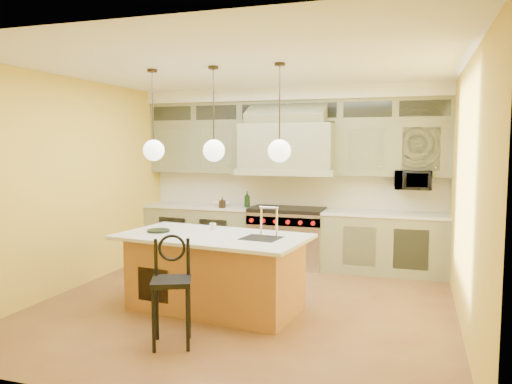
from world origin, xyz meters
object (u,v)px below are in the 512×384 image
(kitchen_island, at_px, (215,271))
(range, at_px, (287,236))
(microwave, at_px, (413,180))
(counter_stool, at_px, (172,284))

(kitchen_island, bearing_deg, range, 90.12)
(range, bearing_deg, microwave, 3.12)
(range, distance_m, counter_stool, 3.53)
(microwave, bearing_deg, range, -176.88)
(range, relative_size, counter_stool, 1.10)
(range, height_order, microwave, microwave)
(kitchen_island, relative_size, microwave, 4.36)
(range, height_order, counter_stool, counter_stool)
(kitchen_island, bearing_deg, counter_stool, -83.18)
(kitchen_island, height_order, microwave, microwave)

